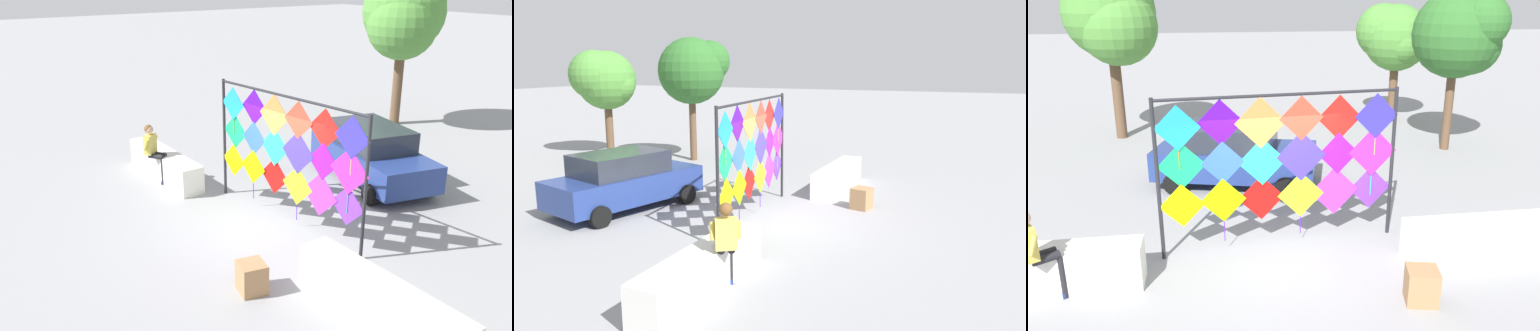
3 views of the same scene
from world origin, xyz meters
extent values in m
plane|color=gray|center=(0.00, 0.00, 0.00)|extent=(120.00, 120.00, 0.00)
cube|color=silver|center=(-3.90, -0.24, 0.36)|extent=(3.28, 0.61, 0.73)
cube|color=silver|center=(3.90, -0.24, 0.36)|extent=(3.28, 0.61, 0.73)
cylinder|color=#232328|center=(-2.01, 0.53, 1.47)|extent=(0.07, 0.07, 2.93)
cylinder|color=#232328|center=(2.34, 0.95, 1.47)|extent=(0.07, 0.07, 2.93)
cylinder|color=#232328|center=(0.16, 0.74, 2.88)|extent=(4.35, 0.47, 0.06)
cube|color=#DED705|center=(-1.62, 0.55, 1.00)|extent=(0.81, 0.09, 0.81)
cube|color=#9AE505|center=(-0.90, 0.62, 1.03)|extent=(0.83, 0.09, 0.83)
cylinder|color=#5B16E5|center=(-0.90, 0.63, 0.42)|extent=(0.02, 0.02, 0.39)
cube|color=red|center=(-0.20, 0.72, 0.99)|extent=(0.86, 0.09, 0.86)
cube|color=#ACDF21|center=(0.54, 0.77, 0.99)|extent=(0.89, 0.10, 0.89)
cylinder|color=#4E16E5|center=(0.54, 0.78, 0.37)|extent=(0.02, 0.02, 0.36)
cube|color=#AB31D8|center=(1.20, 0.84, 1.00)|extent=(0.95, 0.10, 0.96)
cube|color=#7532E3|center=(1.92, 0.92, 1.00)|extent=(0.84, 0.09, 0.84)
cube|color=#15CE68|center=(-1.59, 0.58, 1.73)|extent=(0.84, 0.09, 0.84)
cube|color=blue|center=(-0.88, 0.63, 1.73)|extent=(0.78, 0.09, 0.79)
cylinder|color=gold|center=(-0.88, 0.64, 1.18)|extent=(0.02, 0.02, 0.32)
cube|color=#24D894|center=(-0.18, 0.69, 1.70)|extent=(0.88, 0.10, 0.88)
cube|color=#4131E0|center=(0.54, 0.76, 1.75)|extent=(0.94, 0.10, 0.94)
cylinder|color=#D2E516|center=(0.54, 0.77, 1.06)|extent=(0.02, 0.02, 0.43)
cube|color=#8715EF|center=(1.25, 0.84, 1.74)|extent=(0.79, 0.09, 0.79)
cylinder|color=#79E516|center=(1.25, 0.85, 1.20)|extent=(0.02, 0.02, 0.29)
cube|color=#E7269D|center=(1.93, 0.90, 1.73)|extent=(0.96, 0.10, 0.96)
cylinder|color=#16E566|center=(1.93, 0.91, 1.05)|extent=(0.02, 0.02, 0.41)
cube|color=#1A98D6|center=(-1.62, 0.55, 2.40)|extent=(0.79, 0.09, 0.79)
cylinder|color=#E55B16|center=(-1.63, 0.56, 1.84)|extent=(0.02, 0.02, 0.34)
cube|color=#4E0CDF|center=(-0.90, 0.65, 2.45)|extent=(0.81, 0.09, 0.82)
cylinder|color=#A4E516|center=(-0.90, 0.66, 1.91)|extent=(0.02, 0.02, 0.27)
cube|color=orange|center=(-0.20, 0.69, 2.41)|extent=(0.92, 0.10, 0.93)
cube|color=#D1422C|center=(0.54, 0.75, 2.45)|extent=(0.81, 0.09, 0.82)
cylinder|color=#16CAE5|center=(0.54, 0.76, 1.85)|extent=(0.02, 0.02, 0.40)
cube|color=red|center=(1.25, 0.85, 2.42)|extent=(0.84, 0.09, 0.84)
cube|color=#332CE7|center=(1.96, 0.89, 2.41)|extent=(0.85, 0.09, 0.85)
cylinder|color=yellow|center=(1.96, 0.90, 1.83)|extent=(0.02, 0.02, 0.33)
cylinder|color=black|center=(-3.44, -0.51, 0.36)|extent=(0.11, 0.11, 0.73)
cylinder|color=black|center=(-3.61, -0.62, 0.76)|extent=(0.41, 0.33, 0.13)
cube|color=navy|center=(-3.39, -0.48, 0.04)|extent=(0.26, 0.22, 0.09)
cylinder|color=black|center=(-3.54, -0.37, 0.36)|extent=(0.11, 0.11, 0.73)
cylinder|color=black|center=(-3.70, -0.48, 0.76)|extent=(0.41, 0.33, 0.13)
cube|color=navy|center=(-3.49, -0.34, 0.04)|extent=(0.26, 0.22, 0.09)
cube|color=gold|center=(-3.82, -0.66, 1.05)|extent=(0.36, 0.41, 0.52)
sphere|color=tan|center=(-3.82, -0.66, 1.45)|extent=(0.22, 0.22, 0.22)
sphere|color=brown|center=(-3.84, -0.67, 1.46)|extent=(0.22, 0.22, 0.22)
cylinder|color=gold|center=(-3.68, -0.84, 1.10)|extent=(0.19, 0.17, 0.31)
cylinder|color=gold|center=(-3.93, -0.47, 1.10)|extent=(0.19, 0.17, 0.31)
cube|color=navy|center=(-0.48, 4.18, 0.61)|extent=(4.22, 2.62, 0.70)
cube|color=#282D38|center=(-0.62, 4.21, 1.24)|extent=(2.50, 1.99, 0.56)
cylinder|color=black|center=(1.02, 4.65, 0.26)|extent=(0.56, 0.33, 0.52)
cylinder|color=black|center=(0.60, 3.03, 0.26)|extent=(0.56, 0.33, 0.52)
cylinder|color=black|center=(-1.56, 5.33, 0.26)|extent=(0.56, 0.33, 0.52)
cylinder|color=black|center=(-1.98, 3.70, 0.26)|extent=(0.56, 0.33, 0.52)
cube|color=#9E754C|center=(2.04, -1.45, 0.28)|extent=(0.57, 0.56, 0.56)
cylinder|color=brown|center=(5.74, 10.15, 1.17)|extent=(0.31, 0.31, 2.35)
sphere|color=#4C8938|center=(5.74, 10.15, 3.06)|extent=(2.38, 2.38, 2.38)
sphere|color=#4C8938|center=(5.31, 10.38, 3.28)|extent=(1.98, 1.98, 1.98)
sphere|color=#4C8938|center=(5.77, 9.56, 2.87)|extent=(1.29, 1.29, 1.29)
sphere|color=#4C8938|center=(5.48, 9.84, 2.97)|extent=(1.30, 1.30, 1.30)
cylinder|color=brown|center=(6.07, 6.28, 1.35)|extent=(0.26, 0.26, 2.70)
sphere|color=#2D6628|center=(6.07, 6.28, 3.46)|extent=(2.53, 2.53, 2.53)
sphere|color=#2D6628|center=(6.54, 6.21, 3.15)|extent=(1.71, 1.71, 1.71)
sphere|color=#2D6628|center=(6.50, 5.72, 3.83)|extent=(1.56, 1.56, 1.56)
camera|label=1|loc=(8.73, -6.04, 5.35)|focal=37.43mm
camera|label=2|loc=(-10.68, -4.51, 3.76)|focal=35.69mm
camera|label=3|loc=(-1.06, -7.82, 4.51)|focal=35.39mm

